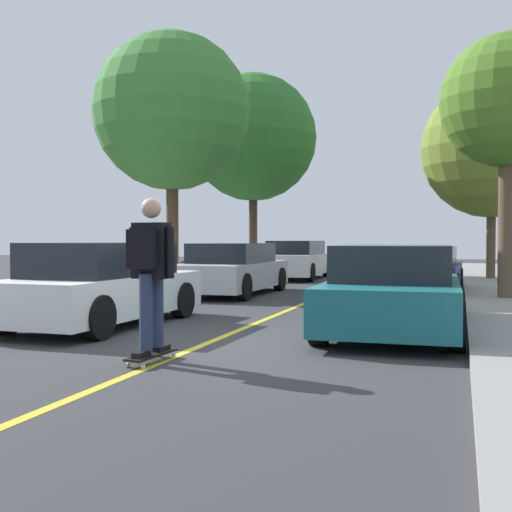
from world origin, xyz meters
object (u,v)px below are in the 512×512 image
street_tree_right_nearest (508,103)px  fire_hydrant (183,274)px  skateboarder (150,266)px  skateboard (152,355)px  parked_car_right_near (422,270)px  street_tree_right_near (492,149)px  parked_car_left_near (232,269)px  street_tree_left_nearest (172,112)px  parked_car_left_far (297,260)px  parked_car_left_nearest (102,285)px  parked_car_right_nearest (394,290)px  street_tree_left_near (253,138)px

street_tree_right_nearest → fire_hydrant: bearing=175.8°
skateboarder → skateboard: bearing=86.0°
parked_car_right_near → street_tree_right_near: size_ratio=0.63×
parked_car_left_near → street_tree_left_nearest: (-1.90, 0.44, 4.24)m
street_tree_left_nearest → street_tree_right_nearest: bearing=-5.3°
parked_car_left_far → parked_car_left_near: bearing=-90.0°
fire_hydrant → skateboarder: (3.74, -9.04, 0.63)m
parked_car_left_nearest → street_tree_left_nearest: street_tree_left_nearest is taller
street_tree_right_nearest → skateboard: size_ratio=6.78×
street_tree_left_nearest → street_tree_right_nearest: (8.46, -0.78, -0.47)m
parked_car_left_far → skateboarder: bearing=-81.8°
parked_car_left_far → street_tree_right_near: 7.55m
street_tree_left_nearest → skateboarder: street_tree_left_nearest is taller
parked_car_right_nearest → street_tree_right_near: (1.90, 12.56, 3.78)m
skateboarder → parked_car_left_near: bearing=104.3°
parked_car_right_near → street_tree_right_near: (1.91, 5.59, 3.79)m
parked_car_left_nearest → street_tree_right_nearest: (6.56, 5.85, 3.75)m
street_tree_left_nearest → street_tree_left_near: (0.00, 7.04, 0.38)m
parked_car_right_near → street_tree_left_near: (-6.56, 6.07, 4.64)m
parked_car_right_nearest → parked_car_right_near: bearing=90.0°
street_tree_left_near → street_tree_right_near: street_tree_left_near is taller
fire_hydrant → skateboard: bearing=-67.5°
street_tree_left_nearest → parked_car_left_nearest: bearing=-74.0°
street_tree_right_near → parked_car_left_far: bearing=-177.8°
street_tree_right_nearest → street_tree_right_near: bearing=90.0°
parked_car_left_nearest → skateboard: (2.24, -2.56, -0.58)m
parked_car_right_near → street_tree_right_nearest: (1.91, -1.76, 3.79)m
parked_car_right_nearest → parked_car_right_near: 6.97m
parked_car_left_nearest → skateboard: bearing=-48.9°
street_tree_left_near → skateboard: 17.54m
parked_car_left_far → street_tree_right_near: (6.56, 0.25, 3.73)m
parked_car_right_near → parked_car_left_far: bearing=131.1°
street_tree_left_near → street_tree_right_near: size_ratio=1.14×
parked_car_left_nearest → street_tree_left_nearest: bearing=106.0°
parked_car_left_near → street_tree_left_nearest: size_ratio=0.65×
street_tree_right_near → parked_car_left_near: bearing=-133.1°
street_tree_left_nearest → fire_hydrant: 4.42m
parked_car_left_nearest → street_tree_left_near: 14.55m
street_tree_left_nearest → street_tree_left_near: bearing=90.0°
parked_car_right_nearest → skateboard: (-2.42, -3.20, -0.56)m
parked_car_left_nearest → parked_car_right_nearest: 4.70m
parked_car_left_far → street_tree_right_near: bearing=2.2°
parked_car_right_near → fire_hydrant: parked_car_right_near is taller
parked_car_right_nearest → skateboard: bearing=-127.1°
fire_hydrant → skateboard: size_ratio=0.82×
street_tree_left_near → skateboard: (4.14, -16.23, -5.18)m
parked_car_right_nearest → street_tree_left_near: 15.31m
skateboard → skateboarder: (-0.00, -0.03, 1.03)m
street_tree_right_nearest → skateboard: (-4.32, -8.41, -4.33)m
parked_car_left_far → street_tree_left_nearest: bearing=-106.8°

